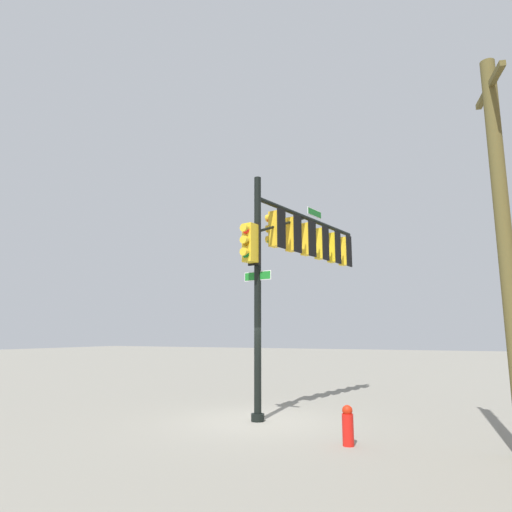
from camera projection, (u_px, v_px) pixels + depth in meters
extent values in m
plane|color=gray|center=(258.00, 421.00, 12.04)|extent=(120.00, 120.00, 0.00)
cylinder|color=black|center=(258.00, 294.00, 12.64)|extent=(0.20, 0.20, 6.90)
cylinder|color=black|center=(258.00, 417.00, 12.06)|extent=(0.36, 0.36, 0.20)
cylinder|color=black|center=(310.00, 219.00, 15.52)|extent=(6.01, 1.41, 0.14)
cylinder|color=black|center=(284.00, 224.00, 14.12)|extent=(2.74, 0.66, 1.08)
cube|color=yellow|center=(276.00, 229.00, 13.73)|extent=(0.38, 0.41, 1.10)
cube|color=black|center=(281.00, 228.00, 13.62)|extent=(0.44, 0.12, 1.22)
sphere|color=#FF2018|center=(270.00, 219.00, 13.90)|extent=(0.22, 0.22, 0.22)
cylinder|color=yellow|center=(269.00, 218.00, 13.95)|extent=(0.25, 0.18, 0.23)
sphere|color=#855607|center=(271.00, 230.00, 13.85)|extent=(0.22, 0.22, 0.22)
cylinder|color=yellow|center=(269.00, 229.00, 13.89)|extent=(0.25, 0.18, 0.23)
sphere|color=#0B621E|center=(271.00, 241.00, 13.79)|extent=(0.22, 0.22, 0.22)
cylinder|color=yellow|center=(269.00, 239.00, 13.83)|extent=(0.25, 0.18, 0.23)
cube|color=yellow|center=(292.00, 235.00, 14.47)|extent=(0.39, 0.42, 1.10)
cube|color=black|center=(298.00, 234.00, 14.35)|extent=(0.44, 0.13, 1.22)
sphere|color=#FF2018|center=(287.00, 225.00, 14.65)|extent=(0.22, 0.22, 0.22)
cylinder|color=yellow|center=(286.00, 224.00, 14.69)|extent=(0.26, 0.18, 0.23)
sphere|color=#855607|center=(287.00, 235.00, 14.59)|extent=(0.22, 0.22, 0.22)
cylinder|color=yellow|center=(286.00, 234.00, 14.63)|extent=(0.26, 0.18, 0.23)
sphere|color=#0B621E|center=(287.00, 246.00, 14.53)|extent=(0.22, 0.22, 0.22)
cylinder|color=yellow|center=(286.00, 244.00, 14.57)|extent=(0.26, 0.18, 0.23)
cube|color=yellow|center=(307.00, 239.00, 15.21)|extent=(0.40, 0.43, 1.10)
cube|color=black|center=(312.00, 239.00, 15.09)|extent=(0.44, 0.15, 1.22)
sphere|color=#FF2018|center=(302.00, 231.00, 15.39)|extent=(0.22, 0.22, 0.22)
cylinder|color=yellow|center=(301.00, 229.00, 15.44)|extent=(0.26, 0.19, 0.23)
sphere|color=#855607|center=(302.00, 240.00, 15.33)|extent=(0.22, 0.22, 0.22)
cylinder|color=yellow|center=(301.00, 239.00, 15.38)|extent=(0.26, 0.19, 0.23)
sphere|color=#0B621E|center=(303.00, 250.00, 15.28)|extent=(0.22, 0.22, 0.22)
cylinder|color=yellow|center=(301.00, 249.00, 15.32)|extent=(0.26, 0.19, 0.23)
cube|color=yellow|center=(321.00, 244.00, 15.95)|extent=(0.39, 0.42, 1.10)
cube|color=black|center=(326.00, 243.00, 15.83)|extent=(0.44, 0.13, 1.22)
sphere|color=#FF2018|center=(316.00, 235.00, 16.13)|extent=(0.22, 0.22, 0.22)
cylinder|color=yellow|center=(314.00, 234.00, 16.17)|extent=(0.25, 0.18, 0.23)
sphere|color=#855607|center=(316.00, 244.00, 16.07)|extent=(0.22, 0.22, 0.22)
cylinder|color=yellow|center=(314.00, 243.00, 16.11)|extent=(0.25, 0.18, 0.23)
sphere|color=#0B621E|center=(316.00, 254.00, 16.01)|extent=(0.22, 0.22, 0.22)
cylinder|color=yellow|center=(315.00, 253.00, 16.05)|extent=(0.25, 0.18, 0.23)
cube|color=yellow|center=(333.00, 248.00, 16.69)|extent=(0.38, 0.41, 1.10)
cube|color=black|center=(338.00, 247.00, 16.57)|extent=(0.44, 0.12, 1.22)
sphere|color=#FF2018|center=(328.00, 240.00, 16.86)|extent=(0.22, 0.22, 0.22)
cylinder|color=yellow|center=(326.00, 238.00, 16.90)|extent=(0.25, 0.18, 0.23)
sphere|color=#855607|center=(328.00, 248.00, 16.80)|extent=(0.22, 0.22, 0.22)
cylinder|color=yellow|center=(327.00, 247.00, 16.84)|extent=(0.25, 0.18, 0.23)
sphere|color=#0B621E|center=(328.00, 257.00, 16.74)|extent=(0.22, 0.22, 0.22)
cylinder|color=yellow|center=(327.00, 256.00, 16.79)|extent=(0.25, 0.18, 0.23)
cube|color=yellow|center=(344.00, 251.00, 17.43)|extent=(0.38, 0.41, 1.10)
cube|color=black|center=(349.00, 251.00, 17.31)|extent=(0.44, 0.12, 1.22)
sphere|color=#FF2018|center=(339.00, 244.00, 17.60)|extent=(0.22, 0.22, 0.22)
cylinder|color=yellow|center=(338.00, 242.00, 17.64)|extent=(0.25, 0.18, 0.23)
sphere|color=#855607|center=(340.00, 252.00, 17.54)|extent=(0.22, 0.22, 0.22)
cylinder|color=yellow|center=(338.00, 251.00, 17.58)|extent=(0.25, 0.18, 0.23)
sphere|color=#0B621E|center=(340.00, 261.00, 17.48)|extent=(0.22, 0.22, 0.22)
cylinder|color=yellow|center=(338.00, 259.00, 17.53)|extent=(0.25, 0.18, 0.23)
cube|color=yellow|center=(250.00, 243.00, 12.61)|extent=(0.42, 0.39, 1.10)
cube|color=black|center=(254.00, 244.00, 12.76)|extent=(0.13, 0.44, 1.22)
sphere|color=#FF2018|center=(246.00, 230.00, 12.51)|extent=(0.22, 0.22, 0.22)
cylinder|color=yellow|center=(245.00, 228.00, 12.47)|extent=(0.19, 0.26, 0.23)
sphere|color=#855607|center=(246.00, 242.00, 12.45)|extent=(0.22, 0.22, 0.22)
cylinder|color=yellow|center=(244.00, 240.00, 12.41)|extent=(0.19, 0.26, 0.23)
sphere|color=#0B621E|center=(246.00, 254.00, 12.39)|extent=(0.22, 0.22, 0.22)
cylinder|color=yellow|center=(244.00, 252.00, 12.35)|extent=(0.19, 0.26, 0.23)
cube|color=white|center=(314.00, 213.00, 15.82)|extent=(0.92, 0.22, 0.26)
cube|color=#176921|center=(314.00, 213.00, 15.82)|extent=(0.89, 0.22, 0.22)
cube|color=white|center=(258.00, 276.00, 12.72)|extent=(0.22, 0.92, 0.26)
cube|color=#1A7925|center=(258.00, 276.00, 12.72)|extent=(0.22, 0.89, 0.22)
cylinder|color=brown|center=(505.00, 245.00, 9.08)|extent=(0.30, 0.30, 8.21)
cube|color=brown|center=(490.00, 87.00, 9.69)|extent=(1.78, 0.52, 0.12)
cylinder|color=red|center=(348.00, 430.00, 9.43)|extent=(0.24, 0.24, 0.65)
sphere|color=red|center=(347.00, 410.00, 9.50)|extent=(0.22, 0.22, 0.22)
cylinder|color=red|center=(350.00, 427.00, 9.57)|extent=(0.12, 0.10, 0.10)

